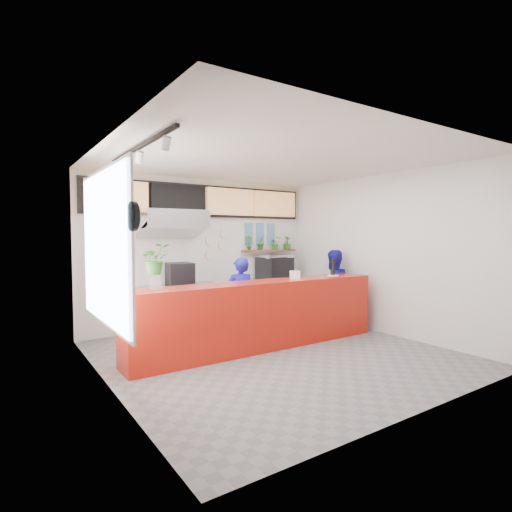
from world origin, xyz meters
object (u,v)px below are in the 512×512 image
service_counter (261,315)px  espresso_machine (275,267)px  panini_oven (180,274)px  staff_center (240,299)px  staff_right (333,288)px  pepper_mill (333,267)px

service_counter → espresso_machine: bearing=48.2°
service_counter → panini_oven: (-0.65, 1.80, 0.56)m
staff_center → staff_right: staff_right is taller
espresso_machine → staff_center: (-1.62, -1.16, -0.40)m
staff_center → espresso_machine: bearing=-132.1°
panini_oven → espresso_machine: size_ratio=0.65×
service_counter → staff_center: size_ratio=3.07×
service_counter → staff_center: (-0.01, 0.64, 0.18)m
service_counter → pepper_mill: pepper_mill is taller
espresso_machine → pepper_mill: 1.82m
pepper_mill → panini_oven: bearing=141.3°
pepper_mill → espresso_machine: bearing=90.0°
pepper_mill → service_counter: bearing=179.5°
espresso_machine → pepper_mill: bearing=-100.0°
panini_oven → staff_center: bearing=-52.8°
service_counter → espresso_machine: espresso_machine is taller
staff_center → panini_oven: bearing=-48.6°
staff_center → staff_right: bearing=-170.8°
service_counter → pepper_mill: 1.76m
panini_oven → staff_center: (0.64, -1.16, -0.38)m
staff_right → pepper_mill: staff_right is taller
espresso_machine → panini_oven: bearing=170.0°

